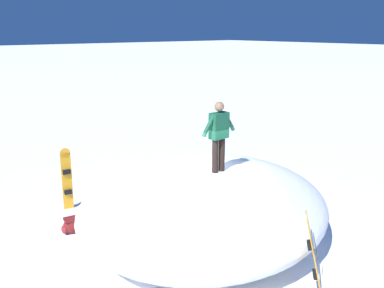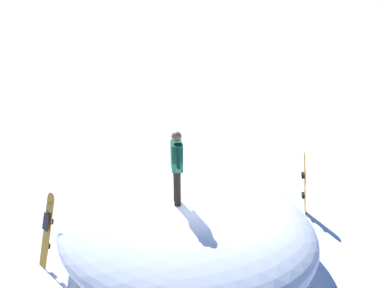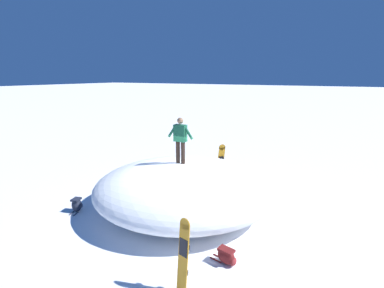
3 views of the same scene
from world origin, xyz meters
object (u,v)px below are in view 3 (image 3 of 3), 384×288
snowboarder_standing (180,138)px  backpack_near (77,205)px  snowboard_primary_upright (221,161)px  snowboard_secondary_upright (184,256)px  backpack_far (227,256)px

snowboarder_standing → backpack_near: (-2.80, -2.14, -2.18)m
snowboard_primary_upright → snowboard_secondary_upright: bearing=-74.0°
snowboarder_standing → backpack_far: snowboarder_standing is taller
snowboard_secondary_upright → snowboard_primary_upright: bearing=106.0°
snowboard_primary_upright → backpack_near: snowboard_primary_upright is taller
snowboarder_standing → backpack_near: snowboarder_standing is taller
snowboard_primary_upright → snowboard_secondary_upright: size_ratio=0.97×
snowboard_primary_upright → snowboard_secondary_upright: snowboard_secondary_upright is taller
snowboarder_standing → snowboard_primary_upright: bearing=83.0°
snowboarder_standing → backpack_far: (2.59, -2.16, -2.22)m
snowboard_primary_upright → backpack_near: bearing=-122.6°
snowboard_secondary_upright → backpack_near: size_ratio=3.16×
snowboarder_standing → backpack_near: size_ratio=2.89×
snowboard_secondary_upright → backpack_far: bearing=70.1°
snowboarder_standing → backpack_near: bearing=-142.7°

